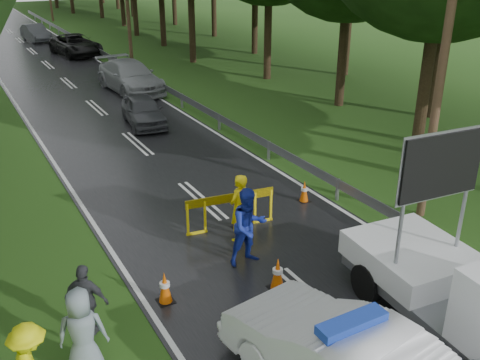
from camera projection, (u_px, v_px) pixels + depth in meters
ground at (319, 303)px, 11.78m from camera, size 160.00×160.00×0.00m
road at (48, 65)px, 35.79m from camera, size 7.00×140.00×0.02m
guardrail at (103, 53)px, 36.96m from camera, size 0.12×60.06×0.70m
utility_pole_near at (447, 39)px, 13.69m from camera, size 1.40×0.24×10.00m
work_truck at (472, 294)px, 10.29m from camera, size 2.60×5.12×3.95m
barrier at (230, 202)px, 14.63m from camera, size 2.53×0.40×1.05m
officer at (239, 208)px, 14.00m from camera, size 0.81×0.71×1.87m
civilian at (249, 227)px, 12.94m from camera, size 0.98×0.77×1.99m
bystander_mid at (86, 300)px, 10.58m from camera, size 0.95×0.89×1.58m
bystander_right at (83, 333)px, 9.49m from camera, size 1.02×0.82×1.81m
queue_car_first at (143, 111)px, 23.49m from camera, size 1.98×3.90×1.27m
queue_car_second at (130, 76)px, 28.99m from camera, size 2.60×5.68×1.61m
queue_car_third at (76, 45)px, 38.79m from camera, size 3.17×5.64×1.49m
queue_car_fourth at (35, 33)px, 44.79m from camera, size 1.92×4.31×1.37m
cone_center at (278, 274)px, 12.12m from camera, size 0.39×0.39×0.82m
cone_far at (238, 217)px, 14.80m from camera, size 0.33×0.33×0.70m
cone_left_mid at (165, 288)px, 11.68m from camera, size 0.37×0.37×0.78m
cone_right at (304, 192)px, 16.38m from camera, size 0.33×0.33×0.70m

